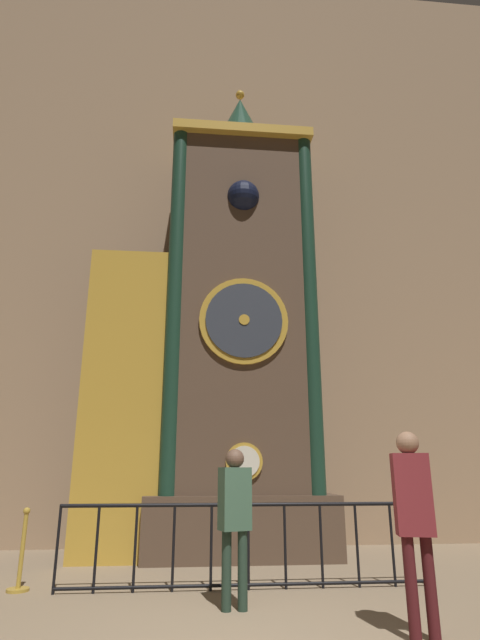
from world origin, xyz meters
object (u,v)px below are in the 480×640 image
at_px(visitor_near, 235,510).
at_px(visitor_far, 414,509).
at_px(clock_tower, 218,338).
at_px(stanchion_post, 21,564).

bearing_deg(visitor_near, visitor_far, -54.12).
height_order(clock_tower, visitor_far, clock_tower).
bearing_deg(visitor_far, clock_tower, 123.65).
bearing_deg(clock_tower, visitor_far, -69.69).
xyz_separation_m(visitor_near, visitor_far, (1.62, -1.17, 0.08)).
distance_m(visitor_near, visitor_far, 2.00).
bearing_deg(visitor_near, clock_tower, 72.61).
distance_m(visitor_near, stanchion_post, 2.99).
relative_size(clock_tower, visitor_far, 5.32).
xyz_separation_m(clock_tower, visitor_far, (1.68, -4.53, -2.83)).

